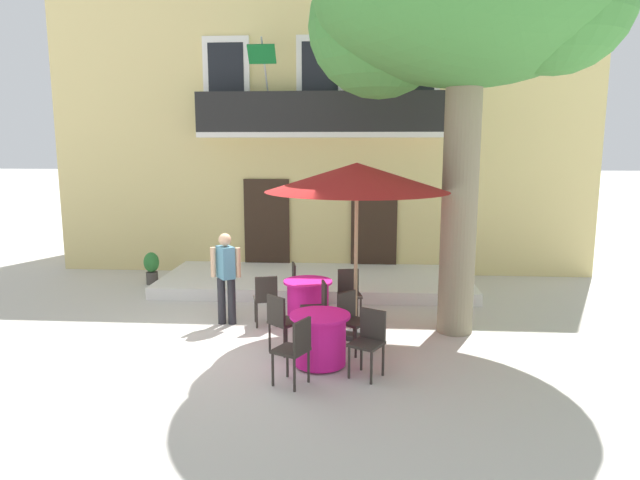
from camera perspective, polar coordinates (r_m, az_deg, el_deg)
The scene contains 17 objects.
ground_plane at distance 9.23m, azimuth -8.03°, elevation -10.26°, with size 120.00×120.00×0.00m, color beige.
building_facade at distance 15.50m, azimuth 0.55°, elevation 11.99°, with size 13.00×5.09×7.50m.
entrance_step_platform at distance 12.53m, azimuth -0.43°, elevation -4.19°, with size 6.73×2.70×0.25m, color silver.
plane_tree at distance 9.68m, azimuth 14.26°, elevation 22.36°, with size 4.93×4.33×6.89m.
cafe_table_near_tree at distance 8.14m, azimuth 0.01°, elevation -10.01°, with size 0.86×0.86×0.76m.
cafe_chair_near_tree_0 at distance 8.66m, azimuth 3.20°, elevation -7.83°, with size 0.56×0.56×0.91m.
cafe_chair_near_tree_1 at distance 8.57m, azimuth -3.93°, elevation -8.04°, with size 0.56×0.56×0.91m.
cafe_chair_near_tree_2 at distance 7.46m, azimuth -2.51°, elevation -10.78°, with size 0.54×0.54×0.91m.
cafe_chair_near_tree_3 at distance 7.79m, azimuth 5.00°, elevation -9.89°, with size 0.54×0.54×0.91m.
cafe_table_middle at distance 10.02m, azimuth -1.23°, elevation -6.18°, with size 0.86×0.86×0.76m.
cafe_chair_middle_0 at distance 10.15m, azimuth 2.96°, elevation -5.18°, with size 0.47×0.47×0.91m.
cafe_chair_middle_1 at distance 10.70m, azimuth -2.10°, elevation -4.39°, with size 0.47×0.47×0.91m.
cafe_chair_middle_2 at distance 9.83m, azimuth -5.50°, elevation -5.72°, with size 0.49×0.49×0.91m.
cafe_chair_middle_3 at distance 9.28m, azimuth -0.20°, elevation -6.61°, with size 0.48×0.48×0.91m.
cafe_umbrella at distance 8.86m, azimuth 3.75°, elevation 6.29°, with size 2.90×2.90×2.85m.
ground_planter_left at distance 13.24m, azimuth -16.70°, elevation -2.59°, with size 0.34×0.34×0.73m.
pedestrian_mid_plaza at distance 9.94m, azimuth -9.52°, elevation -3.35°, with size 0.53×0.40×1.62m.
Camera 1 is at (1.88, -8.47, 3.14)m, focal length 31.58 mm.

